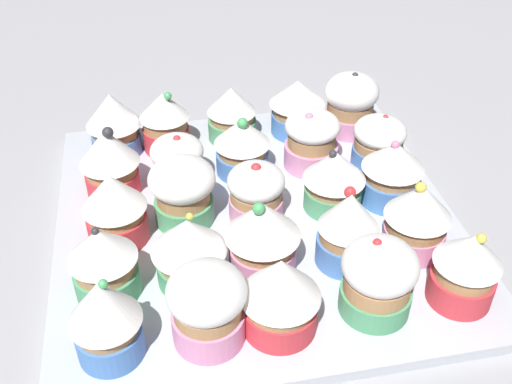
% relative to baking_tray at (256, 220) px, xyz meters
% --- Properties ---
extents(ground_plane, '(1.80, 1.80, 0.03)m').
position_rel_baking_tray_xyz_m(ground_plane, '(0.00, 0.00, -0.02)').
color(ground_plane, '#9E9EA3').
extents(baking_tray, '(0.40, 0.40, 0.01)m').
position_rel_baking_tray_xyz_m(baking_tray, '(0.00, 0.00, 0.00)').
color(baking_tray, silver).
rests_on(baking_tray, ground_plane).
extents(cupcake_0, '(0.06, 0.06, 0.08)m').
position_rel_baking_tray_xyz_m(cupcake_0, '(-0.14, -0.14, 0.05)').
color(cupcake_0, '#477AC6').
rests_on(cupcake_0, baking_tray).
extents(cupcake_1, '(0.06, 0.06, 0.07)m').
position_rel_baking_tray_xyz_m(cupcake_1, '(-0.07, -0.14, 0.04)').
color(cupcake_1, pink).
rests_on(cupcake_1, baking_tray).
extents(cupcake_2, '(0.07, 0.07, 0.07)m').
position_rel_baking_tray_xyz_m(cupcake_2, '(-0.01, -0.14, 0.04)').
color(cupcake_2, '#D1333D').
rests_on(cupcake_2, baking_tray).
extents(cupcake_3, '(0.06, 0.06, 0.07)m').
position_rel_baking_tray_xyz_m(cupcake_3, '(0.07, -0.14, 0.04)').
color(cupcake_3, '#4C9E6B').
rests_on(cupcake_3, baking_tray).
extents(cupcake_4, '(0.06, 0.06, 0.07)m').
position_rel_baking_tray_xyz_m(cupcake_4, '(0.15, -0.14, 0.04)').
color(cupcake_4, '#D1333D').
rests_on(cupcake_4, baking_tray).
extents(cupcake_5, '(0.06, 0.06, 0.07)m').
position_rel_baking_tray_xyz_m(cupcake_5, '(-0.15, -0.08, 0.04)').
color(cupcake_5, '#4C9E6B').
rests_on(cupcake_5, baking_tray).
extents(cupcake_6, '(0.07, 0.07, 0.07)m').
position_rel_baking_tray_xyz_m(cupcake_6, '(-0.07, -0.08, 0.04)').
color(cupcake_6, '#4C9E6B').
rests_on(cupcake_6, baking_tray).
extents(cupcake_7, '(0.07, 0.07, 0.08)m').
position_rel_baking_tray_xyz_m(cupcake_7, '(-0.01, -0.07, 0.05)').
color(cupcake_7, pink).
rests_on(cupcake_7, baking_tray).
extents(cupcake_8, '(0.05, 0.05, 0.08)m').
position_rel_baking_tray_xyz_m(cupcake_8, '(0.07, -0.08, 0.05)').
color(cupcake_8, '#477AC6').
rests_on(cupcake_8, baking_tray).
extents(cupcake_9, '(0.06, 0.06, 0.08)m').
position_rel_baking_tray_xyz_m(cupcake_9, '(0.14, -0.08, 0.04)').
color(cupcake_9, pink).
rests_on(cupcake_9, baking_tray).
extents(cupcake_10, '(0.06, 0.06, 0.07)m').
position_rel_baking_tray_xyz_m(cupcake_10, '(-0.14, -0.01, 0.04)').
color(cupcake_10, '#D1333D').
rests_on(cupcake_10, baking_tray).
extents(cupcake_11, '(0.07, 0.07, 0.07)m').
position_rel_baking_tray_xyz_m(cupcake_11, '(-0.07, 0.01, 0.04)').
color(cupcake_11, '#4C9E6B').
rests_on(cupcake_11, baking_tray).
extents(cupcake_12, '(0.06, 0.06, 0.06)m').
position_rel_baking_tray_xyz_m(cupcake_12, '(0.00, 0.00, 0.04)').
color(cupcake_12, pink).
rests_on(cupcake_12, baking_tray).
extents(cupcake_13, '(0.06, 0.06, 0.07)m').
position_rel_baking_tray_xyz_m(cupcake_13, '(0.08, -0.00, 0.04)').
color(cupcake_13, '#4C9E6B').
rests_on(cupcake_13, baking_tray).
extents(cupcake_14, '(0.06, 0.06, 0.07)m').
position_rel_baking_tray_xyz_m(cupcake_14, '(0.14, -0.00, 0.04)').
color(cupcake_14, '#477AC6').
rests_on(cupcake_14, baking_tray).
extents(cupcake_15, '(0.06, 0.06, 0.08)m').
position_rel_baking_tray_xyz_m(cupcake_15, '(-0.14, 0.07, 0.05)').
color(cupcake_15, '#D1333D').
rests_on(cupcake_15, baking_tray).
extents(cupcake_16, '(0.06, 0.06, 0.06)m').
position_rel_baking_tray_xyz_m(cupcake_16, '(-0.07, 0.07, 0.04)').
color(cupcake_16, pink).
rests_on(cupcake_16, baking_tray).
extents(cupcake_17, '(0.06, 0.06, 0.07)m').
position_rel_baking_tray_xyz_m(cupcake_17, '(0.00, 0.08, 0.04)').
color(cupcake_17, '#477AC6').
rests_on(cupcake_17, baking_tray).
extents(cupcake_18, '(0.06, 0.06, 0.07)m').
position_rel_baking_tray_xyz_m(cupcake_18, '(0.08, 0.08, 0.04)').
color(cupcake_18, pink).
rests_on(cupcake_18, baking_tray).
extents(cupcake_19, '(0.06, 0.06, 0.06)m').
position_rel_baking_tray_xyz_m(cupcake_19, '(0.15, 0.06, 0.04)').
color(cupcake_19, '#477AC6').
rests_on(cupcake_19, baking_tray).
extents(cupcake_20, '(0.06, 0.06, 0.08)m').
position_rel_baking_tray_xyz_m(cupcake_20, '(-0.14, 0.14, 0.05)').
color(cupcake_20, '#477AC6').
rests_on(cupcake_20, baking_tray).
extents(cupcake_21, '(0.06, 0.06, 0.08)m').
position_rel_baking_tray_xyz_m(cupcake_21, '(-0.08, 0.14, 0.04)').
color(cupcake_21, '#D1333D').
rests_on(cupcake_21, baking_tray).
extents(cupcake_22, '(0.06, 0.06, 0.07)m').
position_rel_baking_tray_xyz_m(cupcake_22, '(-0.00, 0.15, 0.04)').
color(cupcake_22, '#4C9E6B').
rests_on(cupcake_22, baking_tray).
extents(cupcake_23, '(0.07, 0.07, 0.07)m').
position_rel_baking_tray_xyz_m(cupcake_23, '(0.08, 0.15, 0.04)').
color(cupcake_23, '#477AC6').
rests_on(cupcake_23, baking_tray).
extents(cupcake_24, '(0.06, 0.06, 0.08)m').
position_rel_baking_tray_xyz_m(cupcake_24, '(0.14, 0.14, 0.04)').
color(cupcake_24, pink).
rests_on(cupcake_24, baking_tray).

